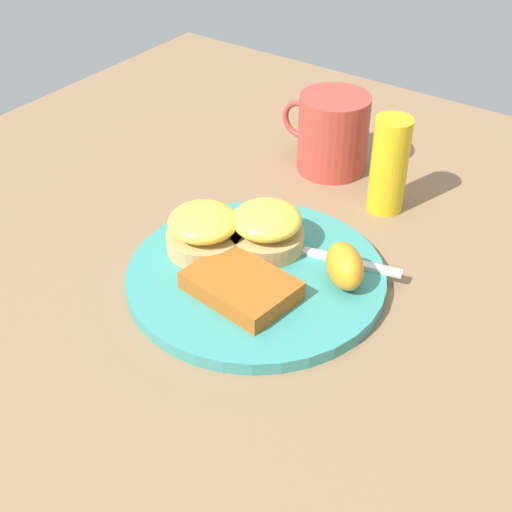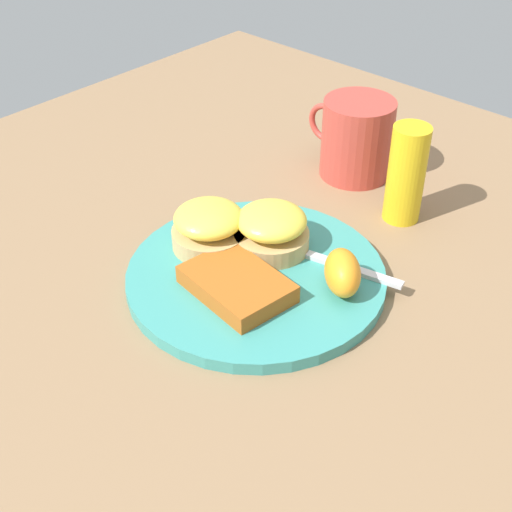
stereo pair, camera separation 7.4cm
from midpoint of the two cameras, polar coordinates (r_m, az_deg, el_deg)
ground_plane at (r=0.76m, az=2.78°, el=-2.16°), size 1.10×1.10×0.00m
plate at (r=0.76m, az=2.80°, el=-1.74°), size 0.27×0.27×0.01m
sandwich_benedict_left at (r=0.77m, az=3.98°, el=2.04°), size 0.08×0.08×0.05m
sandwich_benedict_right at (r=0.77m, az=-1.18°, el=2.17°), size 0.08×0.08×0.05m
hashbrown_patty at (r=0.72m, az=1.39°, el=-2.38°), size 0.12×0.09×0.02m
orange_wedge at (r=0.72m, az=9.85°, el=-1.44°), size 0.07×0.07×0.04m
fork at (r=0.78m, az=6.28°, el=0.23°), size 0.21×0.06×0.00m
cup at (r=0.94m, az=10.30°, el=9.19°), size 0.12×0.09×0.10m
condiment_bottle at (r=0.85m, az=14.39°, el=6.28°), size 0.04×0.04×0.12m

